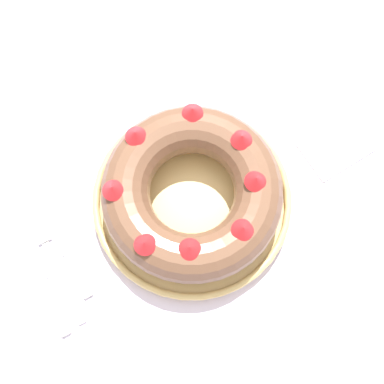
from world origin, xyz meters
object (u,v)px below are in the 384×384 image
object	(u,v)px
serving_dish	(192,200)
cake_knife	(70,256)
bundt_cake	(192,192)
fork	(52,257)
serving_knife	(43,283)
napkin	(338,145)

from	to	relation	value
serving_dish	cake_knife	world-z (taller)	serving_dish
bundt_cake	cake_knife	size ratio (longest dim) A/B	1.63
fork	bundt_cake	bearing A→B (deg)	-3.18
bundt_cake	fork	xyz separation A→B (m)	(-0.25, 0.03, -0.07)
serving_knife	cake_knife	world-z (taller)	same
bundt_cake	napkin	size ratio (longest dim) A/B	2.35
serving_dish	cake_knife	xyz separation A→B (m)	(-0.23, 0.01, -0.01)
fork	napkin	bearing A→B (deg)	-3.27
bundt_cake	cake_knife	bearing A→B (deg)	176.37
serving_dish	fork	size ratio (longest dim) A/B	1.64
cake_knife	serving_dish	bearing A→B (deg)	-9.62
fork	napkin	world-z (taller)	fork
serving_knife	napkin	world-z (taller)	serving_knife
serving_knife	napkin	distance (m)	0.56
napkin	serving_dish	bearing A→B (deg)	174.16
serving_dish	fork	distance (m)	0.26
cake_knife	napkin	bearing A→B (deg)	-10.83
bundt_cake	napkin	world-z (taller)	bundt_cake
serving_dish	serving_knife	world-z (taller)	serving_dish
cake_knife	bundt_cake	bearing A→B (deg)	-9.60
bundt_cake	serving_knife	world-z (taller)	bundt_cake
fork	napkin	size ratio (longest dim) A/B	1.64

